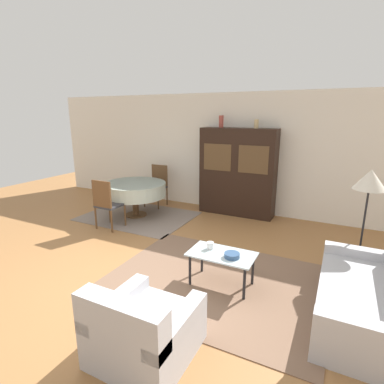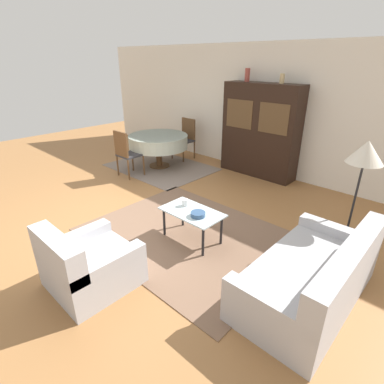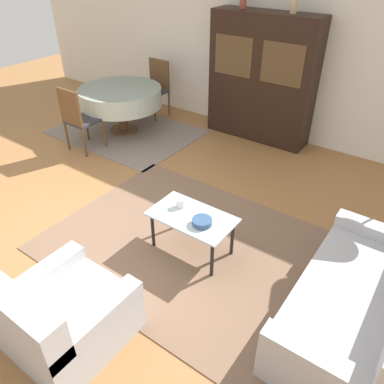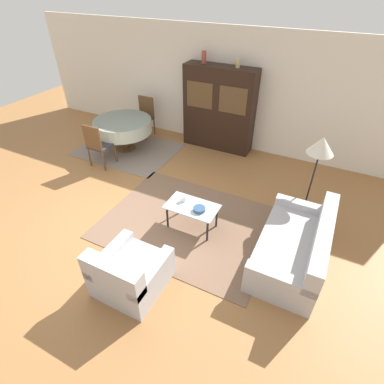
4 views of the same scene
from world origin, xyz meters
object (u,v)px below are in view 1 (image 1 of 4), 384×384
dining_table (135,189)px  dining_chair_near (106,202)px  coffee_table (222,257)px  display_cabinet (237,172)px  vase_short (256,124)px  vase_tall (221,122)px  floor_lamp (370,184)px  cup (210,245)px  dining_chair_far (157,183)px  bowl (232,255)px  armchair (143,331)px  couch (370,300)px

dining_table → dining_chair_near: bearing=-90.0°
coffee_table → display_cabinet: (-0.78, 2.95, 0.57)m
coffee_table → vase_short: bearing=97.9°
display_cabinet → vase_tall: vase_tall is taller
dining_chair_near → vase_short: (2.34, 2.08, 1.46)m
floor_lamp → vase_tall: bearing=149.9°
cup → dining_chair_near: bearing=162.4°
dining_chair_far → bowl: size_ratio=5.04×
dining_table → coffee_table: bearing=-33.0°
armchair → vase_tall: 4.88m
display_cabinet → cup: size_ratio=20.00×
cup → vase_short: 3.27m
dining_chair_near → cup: 2.69m
dining_chair_near → dining_chair_far: 1.82m
couch → display_cabinet: (-2.50, 2.93, 0.69)m
dining_table → dining_chair_near: size_ratio=1.37×
dining_table → vase_tall: (1.55, 1.17, 1.46)m
dining_table → vase_short: bearing=26.5°
display_cabinet → bowl: (0.94, -3.00, -0.48)m
vase_short → cup: bearing=-85.7°
dining_chair_near → vase_short: size_ratio=5.47×
couch → coffee_table: size_ratio=2.06×
armchair → dining_chair_near: bearing=137.2°
display_cabinet → vase_short: vase_short is taller
couch → vase_tall: 4.50m
vase_short → armchair: bearing=-87.3°
couch → dining_chair_near: 4.56m
dining_chair_far → bowl: (2.91, -2.74, -0.08)m
armchair → dining_chair_near: dining_chair_near is taller
display_cabinet → vase_short: size_ratio=10.61×
couch → dining_chair_near: (-4.47, 0.85, 0.29)m
dining_chair_far → vase_short: vase_short is taller
dining_chair_near → vase_tall: vase_tall is taller
couch → cup: couch is taller
dining_chair_near → couch: bearing=-10.8°
vase_short → dining_table: bearing=-153.5°
coffee_table → couch: bearing=0.8°
dining_chair_far → vase_short: bearing=-173.7°
coffee_table → vase_tall: (-1.20, 2.95, 1.67)m
dining_table → floor_lamp: 4.48m
vase_short → display_cabinet: bearing=-179.9°
armchair → vase_tall: size_ratio=3.39×
dining_table → dining_chair_far: size_ratio=1.37×
cup → dining_table: bearing=146.0°
display_cabinet → vase_short: (0.37, 0.00, 1.06)m
couch → dining_chair_far: size_ratio=1.79×
dining_chair_near → vase_tall: bearing=53.2°
cup → bowl: 0.36m
dining_chair_far → vase_tall: size_ratio=3.82×
armchair → display_cabinet: size_ratio=0.46×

